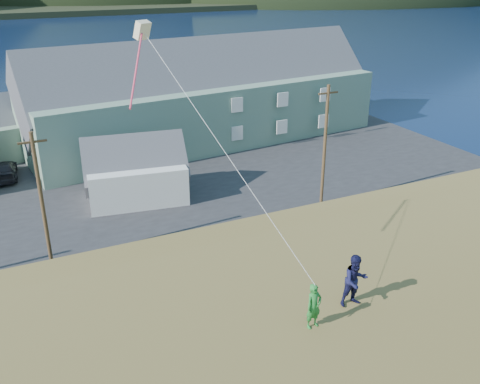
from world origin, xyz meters
name	(u,v)px	position (x,y,z in m)	size (l,w,h in m)	color
ground	(125,261)	(0.00, 0.00, 0.00)	(900.00, 900.00, 0.00)	#0A1638
grass_strip	(133,275)	(0.00, -2.00, 0.05)	(110.00, 8.00, 0.10)	#4C3D19
waterfront_lot	(77,172)	(0.00, 17.00, 0.06)	(72.00, 36.00, 0.12)	#28282B
lodge	(207,95)	(14.24, 20.69, 4.92)	(37.30, 13.90, 12.82)	slate
shed_white	(135,171)	(3.37, 8.99, 2.42)	(8.56, 6.30, 6.28)	silver
utility_poles	(74,190)	(-2.32, 1.50, 4.71)	(34.26, 0.24, 9.63)	#47331E
kite_flyer_green	(314,306)	(1.66, -18.61, 7.93)	(0.53, 0.35, 1.47)	#217A2D
kite_flyer_navy	(355,281)	(3.46, -18.21, 8.09)	(0.87, 0.68, 1.79)	#15163B
kite_rig	(144,39)	(-1.41, -13.04, 15.19)	(2.15, 3.23, 9.45)	#F3E4B9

